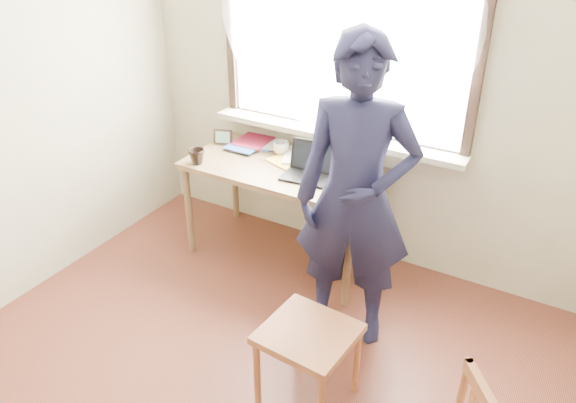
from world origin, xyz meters
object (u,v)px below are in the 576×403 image
Objects in this scene: work_chair at (308,342)px; mug_dark at (197,157)px; person at (356,198)px; desk at (284,176)px; mug_white at (281,148)px; laptop at (309,168)px.

mug_dark is at bearing 147.81° from work_chair.
person is (-0.04, 0.62, 0.53)m from work_chair.
person is at bearing -33.04° from desk.
person reaches higher than desk.
mug_dark reaches higher than work_chair.
mug_white is at bearing 125.59° from work_chair.
laptop is 2.99× the size of mug_dark.
mug_dark is 0.24× the size of work_chair.
laptop reaches higher than mug_white.
mug_white is at bearing 148.60° from laptop.
person is (1.29, -0.22, 0.13)m from mug_dark.
work_chair is at bearing -101.64° from person.
work_chair is 0.26× the size of person.
laptop is at bearing -31.40° from mug_white.
work_chair is at bearing -54.43° from desk.
work_chair is at bearing -54.41° from mug_white.
laptop reaches higher than desk.
laptop reaches higher than mug_dark.
person reaches higher than work_chair.
mug_dark is (-0.55, -0.26, 0.13)m from desk.
mug_white is 1.62m from work_chair.
laptop is at bearing 16.53° from mug_dark.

